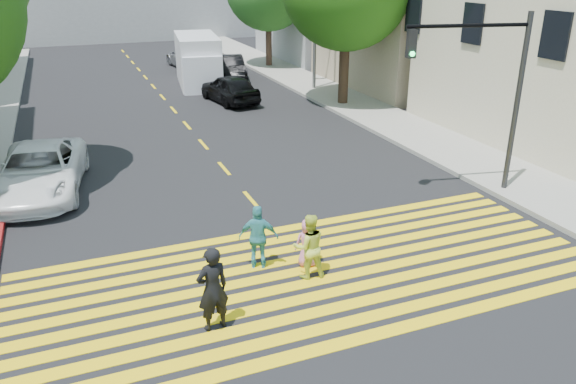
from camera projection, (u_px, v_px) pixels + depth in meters
ground at (341, 304)px, 11.80m from camera, size 120.00×120.00×0.00m
sidewalk_right at (358, 107)px, 27.57m from camera, size 3.00×60.00×0.15m
crosswalk at (316, 274)px, 12.89m from camera, size 13.40×5.30×0.01m
lane_line at (158, 92)px, 31.12m from camera, size 0.12×34.40×0.01m
pedestrian_man at (213, 289)px, 10.70m from camera, size 0.71×0.53×1.76m
pedestrian_woman at (309, 246)px, 12.53m from camera, size 0.82×0.68×1.54m
pedestrian_child at (307, 243)px, 13.08m from camera, size 0.66×0.51×1.19m
pedestrian_extra at (259, 237)px, 12.93m from camera, size 0.99×0.70×1.56m
white_sedan at (39, 171)px, 17.19m from camera, size 3.19×5.59×1.47m
dark_car_near at (230, 88)px, 28.43m from camera, size 2.36×4.46×1.45m
silver_car at (188, 57)px, 37.90m from camera, size 2.51×5.13×1.44m
dark_car_parked at (231, 67)px, 34.29m from camera, size 2.13×4.38×1.38m
white_van at (198, 62)px, 32.37m from camera, size 2.98×6.15×2.79m
traffic_signal at (489, 81)px, 16.06m from camera, size 3.63×0.94×5.41m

